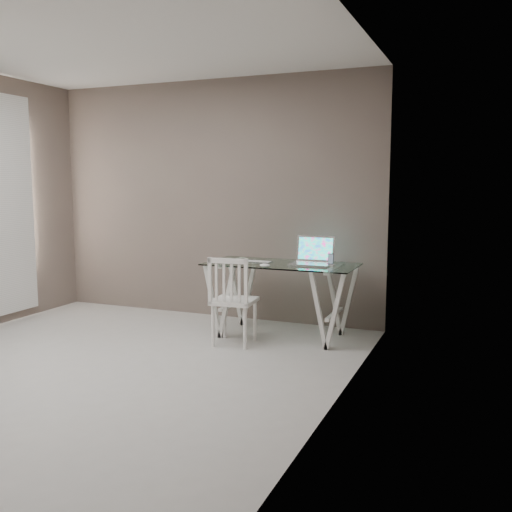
# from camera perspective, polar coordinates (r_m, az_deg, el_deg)

# --- Properties ---
(room) EXTENTS (4.50, 4.52, 2.71)m
(room) POSITION_cam_1_polar(r_m,az_deg,el_deg) (4.74, -17.45, 9.06)
(room) COLOR #AAA8A3
(room) RESTS_ON ground
(desk) EXTENTS (1.50, 0.70, 0.75)m
(desk) POSITION_cam_1_polar(r_m,az_deg,el_deg) (5.75, 2.52, -4.33)
(desk) COLOR silver
(desk) RESTS_ON ground
(chair) EXTENTS (0.43, 0.43, 0.86)m
(chair) POSITION_cam_1_polar(r_m,az_deg,el_deg) (5.41, -2.43, -4.10)
(chair) COLOR white
(chair) RESTS_ON ground
(laptop) EXTENTS (0.39, 0.32, 0.27)m
(laptop) POSITION_cam_1_polar(r_m,az_deg,el_deg) (5.66, 5.72, -0.15)
(laptop) COLOR silver
(laptop) RESTS_ON desk
(keyboard) EXTENTS (0.29, 0.12, 0.01)m
(keyboard) POSITION_cam_1_polar(r_m,az_deg,el_deg) (5.79, 0.16, -0.56)
(keyboard) COLOR silver
(keyboard) RESTS_ON desk
(mouse) EXTENTS (0.11, 0.06, 0.03)m
(mouse) POSITION_cam_1_polar(r_m,az_deg,el_deg) (5.44, 0.89, -0.94)
(mouse) COLOR white
(mouse) RESTS_ON desk
(phone_dock) EXTENTS (0.06, 0.06, 0.12)m
(phone_dock) POSITION_cam_1_polar(r_m,az_deg,el_deg) (5.57, 7.47, -0.64)
(phone_dock) COLOR white
(phone_dock) RESTS_ON desk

